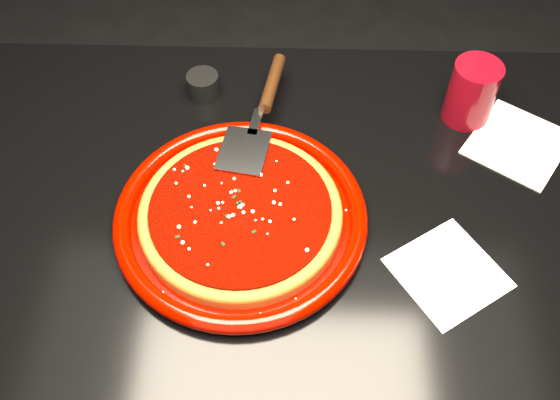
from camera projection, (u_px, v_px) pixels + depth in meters
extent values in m
cube|color=black|center=(280.00, 385.00, 1.59)|extent=(4.00, 4.00, 0.01)
cube|color=black|center=(281.00, 319.00, 1.29)|extent=(1.20, 0.80, 0.75)
cylinder|color=#700500|center=(241.00, 217.00, 0.96)|extent=(0.51, 0.51, 0.03)
cylinder|color=#914E1A|center=(241.00, 215.00, 0.96)|extent=(0.41, 0.41, 0.02)
torus|color=#914E1A|center=(240.00, 212.00, 0.95)|extent=(0.41, 0.41, 0.02)
cylinder|color=#680700|center=(240.00, 210.00, 0.95)|extent=(0.36, 0.36, 0.01)
cylinder|color=maroon|center=(472.00, 92.00, 1.07)|extent=(0.08, 0.08, 0.11)
cube|color=silver|center=(448.00, 273.00, 0.92)|extent=(0.20, 0.20, 0.00)
cube|color=silver|center=(518.00, 143.00, 1.07)|extent=(0.21, 0.21, 0.00)
cylinder|color=black|center=(203.00, 85.00, 1.13)|extent=(0.07, 0.07, 0.04)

